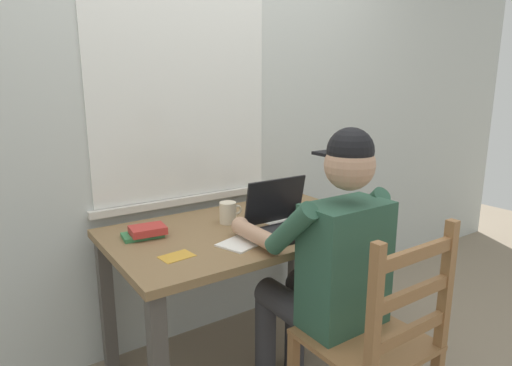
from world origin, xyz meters
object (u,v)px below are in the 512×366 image
(seated_person, at_px, (326,262))
(landscape_photo_print, at_px, (177,256))
(wooden_chair, at_px, (376,345))
(laptop, at_px, (286,219))
(computer_mouse, at_px, (328,220))
(coffee_mug_white, at_px, (228,213))
(coffee_mug_dark, at_px, (283,200))
(book_stack_main, at_px, (146,232))
(desk, at_px, (245,247))

(seated_person, bearing_deg, landscape_photo_print, 150.45)
(landscape_photo_print, bearing_deg, wooden_chair, -54.04)
(laptop, bearing_deg, computer_mouse, -9.86)
(computer_mouse, relative_size, coffee_mug_white, 0.83)
(seated_person, relative_size, wooden_chair, 1.32)
(computer_mouse, relative_size, coffee_mug_dark, 0.87)
(seated_person, relative_size, coffee_mug_dark, 10.91)
(wooden_chair, relative_size, book_stack_main, 4.97)
(desk, distance_m, wooden_chair, 0.76)
(computer_mouse, height_order, landscape_photo_print, computer_mouse)
(desk, bearing_deg, book_stack_main, 164.24)
(laptop, distance_m, coffee_mug_dark, 0.36)
(seated_person, xyz_separation_m, book_stack_main, (-0.54, 0.58, 0.07))
(coffee_mug_dark, bearing_deg, computer_mouse, -85.80)
(wooden_chair, xyz_separation_m, computer_mouse, (0.27, 0.55, 0.29))
(wooden_chair, distance_m, laptop, 0.67)
(laptop, distance_m, book_stack_main, 0.64)
(seated_person, height_order, laptop, seated_person)
(seated_person, height_order, coffee_mug_dark, seated_person)
(book_stack_main, bearing_deg, coffee_mug_dark, 1.22)
(seated_person, bearing_deg, wooden_chair, -90.00)
(coffee_mug_dark, height_order, book_stack_main, coffee_mug_dark)
(computer_mouse, height_order, coffee_mug_white, coffee_mug_white)
(laptop, bearing_deg, coffee_mug_dark, 54.00)
(wooden_chair, xyz_separation_m, book_stack_main, (-0.54, 0.86, 0.30))
(computer_mouse, bearing_deg, landscape_photo_print, 177.84)
(coffee_mug_white, height_order, book_stack_main, coffee_mug_white)
(seated_person, bearing_deg, book_stack_main, 133.18)
(laptop, relative_size, landscape_photo_print, 2.54)
(wooden_chair, bearing_deg, seated_person, 90.00)
(book_stack_main, xyz_separation_m, landscape_photo_print, (0.02, -0.28, -0.02))
(coffee_mug_dark, bearing_deg, seated_person, -112.08)
(seated_person, distance_m, coffee_mug_dark, 0.65)
(desk, bearing_deg, wooden_chair, -82.32)
(wooden_chair, relative_size, laptop, 2.89)
(desk, bearing_deg, landscape_photo_print, -159.64)
(landscape_photo_print, bearing_deg, desk, 14.16)
(desk, height_order, coffee_mug_white, coffee_mug_white)
(wooden_chair, relative_size, computer_mouse, 9.55)
(landscape_photo_print, bearing_deg, computer_mouse, -8.36)
(laptop, bearing_deg, desk, 131.90)
(coffee_mug_dark, bearing_deg, book_stack_main, -178.78)
(desk, height_order, landscape_photo_print, landscape_photo_print)
(coffee_mug_white, relative_size, landscape_photo_print, 0.93)
(wooden_chair, distance_m, coffee_mug_white, 0.90)
(laptop, relative_size, computer_mouse, 3.30)
(wooden_chair, relative_size, coffee_mug_dark, 8.27)
(desk, distance_m, seated_person, 0.47)
(wooden_chair, distance_m, book_stack_main, 1.06)
(computer_mouse, height_order, coffee_mug_dark, coffee_mug_dark)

